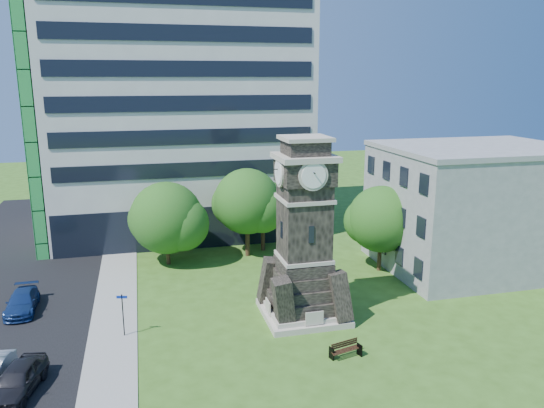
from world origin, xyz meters
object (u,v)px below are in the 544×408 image
object	(u,v)px
car_east_lot	(463,276)
park_bench	(345,349)
car_street_south	(18,380)
car_street_north	(22,302)
clock_tower	(304,242)
street_sign	(123,310)

from	to	relation	value
car_east_lot	park_bench	world-z (taller)	car_east_lot
car_street_south	car_street_north	size ratio (longest dim) A/B	0.97
clock_tower	street_sign	world-z (taller)	clock_tower
clock_tower	street_sign	size ratio (longest dim) A/B	4.36
clock_tower	park_bench	world-z (taller)	clock_tower
car_street_north	street_sign	size ratio (longest dim) A/B	1.67
car_east_lot	street_sign	size ratio (longest dim) A/B	1.79
park_bench	clock_tower	bearing A→B (deg)	82.46
car_street_north	park_bench	world-z (taller)	car_street_north
clock_tower	park_bench	xyz separation A→B (m)	(0.73, -5.90, -4.77)
clock_tower	car_street_south	xyz separation A→B (m)	(-16.92, -5.22, -4.51)
car_street_north	park_bench	size ratio (longest dim) A/B	2.52
park_bench	street_sign	xyz separation A→B (m)	(-12.51, 5.77, 1.25)
car_street_south	street_sign	distance (m)	7.30
clock_tower	park_bench	distance (m)	7.63
car_street_south	car_street_north	world-z (taller)	car_street_south
clock_tower	car_street_south	distance (m)	18.28
car_east_lot	car_street_north	bearing A→B (deg)	105.10
car_street_north	street_sign	bearing A→B (deg)	-39.95
car_street_north	car_east_lot	bearing A→B (deg)	-6.71
car_street_north	car_east_lot	distance (m)	32.74
clock_tower	car_street_north	xyz separation A→B (m)	(-18.71, 5.42, -4.60)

